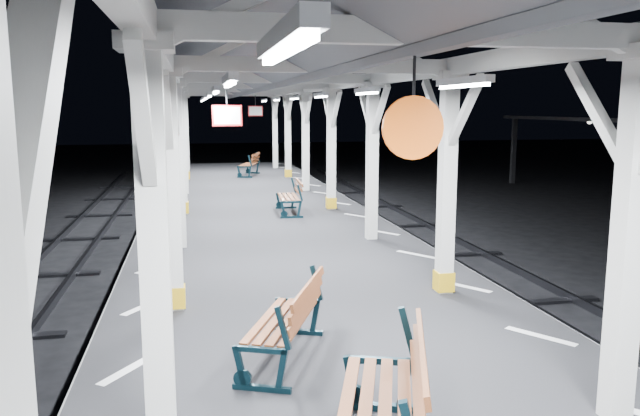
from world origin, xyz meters
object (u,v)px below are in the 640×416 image
object	(u,v)px
bench_mid	(291,319)
bench_far	(292,196)
bench_near	(390,402)
bench_extra	(251,164)

from	to	relation	value
bench_mid	bench_far	bearing A→B (deg)	103.77
bench_near	bench_mid	size ratio (longest dim) A/B	1.14
bench_mid	bench_extra	distance (m)	19.12
bench_mid	bench_extra	bearing A→B (deg)	108.88
bench_mid	bench_near	bearing A→B (deg)	-56.09
bench_far	bench_extra	xyz separation A→B (m)	(-0.24, 9.40, 0.03)
bench_near	bench_far	bearing A→B (deg)	103.31
bench_near	bench_mid	world-z (taller)	bench_near
bench_mid	bench_far	xyz separation A→B (m)	(1.53, 9.68, -0.02)
bench_far	bench_extra	distance (m)	9.40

